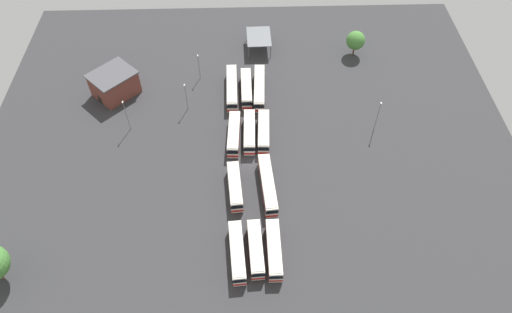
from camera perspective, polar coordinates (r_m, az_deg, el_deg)
ground_plane at (r=107.82m, az=-0.71°, el=-0.80°), size 127.11×127.11×0.00m
bus_row0_slot0 at (r=122.82m, az=-2.95°, el=8.36°), size 14.97×2.82×3.62m
bus_row0_slot1 at (r=122.48m, az=-1.19°, el=8.28°), size 12.73×2.78×3.62m
bus_row0_slot2 at (r=122.65m, az=0.40°, el=8.37°), size 15.04×3.31×3.62m
bus_row1_slot0 at (r=111.24m, az=-2.71°, el=2.75°), size 12.46×3.24×3.62m
bus_row1_slot1 at (r=111.59m, az=-0.81°, el=3.01°), size 12.16×2.92×3.62m
bus_row1_slot2 at (r=111.63m, az=0.93°, el=3.04°), size 12.00×3.19×3.62m
bus_row2_slot0 at (r=101.50m, az=-2.59°, el=-3.67°), size 11.71×3.53×3.62m
bus_row2_slot2 at (r=101.71m, az=1.42°, el=-3.45°), size 15.10×3.82×3.62m
bus_row3_slot0 at (r=93.04m, az=-2.31°, el=-11.61°), size 12.74×3.53×3.62m
bus_row3_slot1 at (r=93.31m, az=-0.03°, el=-11.23°), size 11.79×3.23×3.62m
bus_row3_slot2 at (r=93.31m, az=2.20°, el=-11.30°), size 12.25×2.78×3.62m
depot_building at (r=127.11m, az=-16.89°, el=8.50°), size 13.91×13.92×6.61m
maintenance_shelter at (r=136.19m, az=0.34°, el=14.38°), size 9.47×6.91×4.15m
lamp_post_near_entrance at (r=117.92m, az=-8.53°, el=7.32°), size 0.56×0.28×8.14m
lamp_post_mid_lot at (r=114.92m, az=14.61°, el=4.89°), size 0.56×0.28×8.96m
lamp_post_by_building at (r=115.44m, az=-15.53°, el=4.95°), size 0.56×0.28×9.14m
lamp_post_far_corner at (r=126.59m, az=-6.98°, el=10.92°), size 0.56×0.28×7.68m
tree_northeast at (r=136.46m, az=12.05°, el=13.67°), size 5.20×5.20×7.29m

